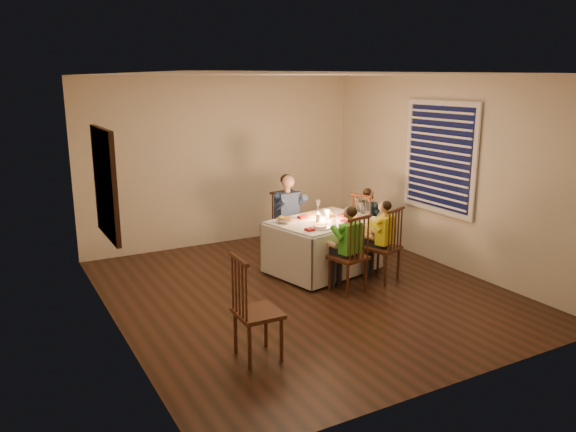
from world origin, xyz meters
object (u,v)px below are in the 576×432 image
chair_near_left (347,291)px  chair_near_right (381,279)px  child_green (347,291)px  adult (288,257)px  chair_end (367,258)px  child_teal (367,258)px  serving_bowl (286,221)px  chair_adult (288,257)px  chair_extra (258,357)px  dining_table (323,235)px  child_yellow (381,279)px

chair_near_left → chair_near_right: 0.62m
chair_near_left → child_green: size_ratio=0.91×
chair_near_left → adult: adult is taller
chair_end → child_teal: (0.00, 0.00, 0.00)m
chair_near_right → chair_end: (0.39, 0.84, 0.00)m
chair_near_right → serving_bowl: size_ratio=4.09×
chair_adult → chair_extra: (-1.72, -2.52, 0.00)m
chair_extra → child_teal: child_teal is taller
chair_near_right → adult: bearing=-87.4°
dining_table → child_green: size_ratio=1.46×
chair_near_right → serving_bowl: (-1.00, 0.77, 0.75)m
chair_end → adult: size_ratio=0.79×
child_yellow → child_teal: (0.39, 0.84, 0.00)m
chair_extra → child_yellow: size_ratio=0.96×
child_teal → chair_extra: bearing=108.9°
chair_near_left → child_teal: 1.38m
child_teal → chair_near_left: bearing=116.6°
chair_end → child_green: child_green is taller
dining_table → chair_near_right: (0.49, -0.66, -0.51)m
child_green → chair_near_right: bearing=178.4°
chair_adult → chair_extra: chair_extra is taller
chair_end → child_yellow: 0.92m
chair_near_left → chair_end: bearing=-148.4°
dining_table → adult: (-0.12, 0.75, -0.51)m
dining_table → child_green: 0.93m
adult → child_teal: bearing=-36.9°
child_yellow → chair_extra: bearing=4.6°
dining_table → chair_extra: dining_table is taller
chair_extra → adult: 3.05m
child_teal → serving_bowl: serving_bowl is taller
chair_near_left → child_teal: bearing=-148.4°
chair_extra → adult: bearing=-32.4°
child_green → child_teal: 1.38m
adult → child_yellow: size_ratio=1.17×
chair_near_left → child_green: (0.00, 0.00, 0.00)m
chair_end → serving_bowl: 1.58m
dining_table → chair_near_left: size_ratio=1.60×
chair_end → serving_bowl: size_ratio=4.09×
dining_table → serving_bowl: bearing=154.3°
dining_table → adult: 0.92m
serving_bowl → dining_table: bearing=-13.0°
chair_end → child_green: 1.38m
chair_end → serving_bowl: (-1.39, -0.06, 0.75)m
chair_adult → serving_bowl: size_ratio=4.09×
child_green → chair_adult: bearing=-101.8°
chair_near_right → dining_table: bearing=-74.2°
chair_adult → child_teal: (1.00, -0.57, 0.00)m
adult → child_teal: 1.15m
chair_adult → chair_near_right: (0.61, -1.41, 0.00)m
dining_table → chair_near_right: 0.96m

